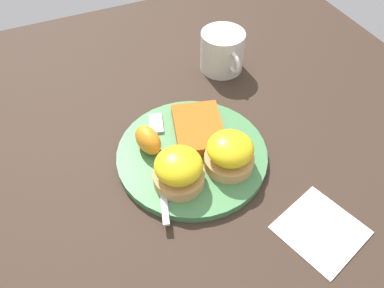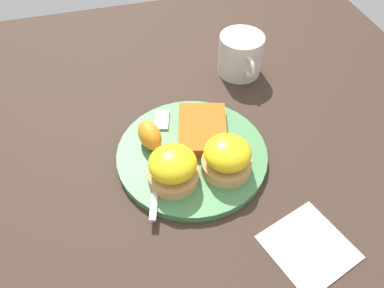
# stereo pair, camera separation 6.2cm
# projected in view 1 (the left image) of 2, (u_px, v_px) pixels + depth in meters

# --- Properties ---
(ground_plane) EXTENTS (1.10, 1.10, 0.00)m
(ground_plane) POSITION_uv_depth(u_px,v_px,m) (192.00, 157.00, 0.65)
(ground_plane) COLOR #38281E
(plate) EXTENTS (0.26, 0.26, 0.01)m
(plate) POSITION_uv_depth(u_px,v_px,m) (192.00, 154.00, 0.64)
(plate) COLOR #47844C
(plate) RESTS_ON ground_plane
(sandwich_benedict_left) EXTENTS (0.08, 0.08, 0.06)m
(sandwich_benedict_left) POSITION_uv_depth(u_px,v_px,m) (179.00, 170.00, 0.57)
(sandwich_benedict_left) COLOR tan
(sandwich_benedict_left) RESTS_ON plate
(sandwich_benedict_right) EXTENTS (0.08, 0.08, 0.06)m
(sandwich_benedict_right) POSITION_uv_depth(u_px,v_px,m) (230.00, 153.00, 0.59)
(sandwich_benedict_right) COLOR tan
(sandwich_benedict_right) RESTS_ON plate
(hashbrown_patty) EXTENTS (0.13, 0.11, 0.02)m
(hashbrown_patty) POSITION_uv_depth(u_px,v_px,m) (199.00, 128.00, 0.66)
(hashbrown_patty) COLOR #AD5E1A
(hashbrown_patty) RESTS_ON plate
(orange_wedge) EXTENTS (0.07, 0.05, 0.04)m
(orange_wedge) POSITION_uv_depth(u_px,v_px,m) (148.00, 140.00, 0.62)
(orange_wedge) COLOR orange
(orange_wedge) RESTS_ON plate
(fork) EXTENTS (0.23, 0.08, 0.00)m
(fork) POSITION_uv_depth(u_px,v_px,m) (159.00, 156.00, 0.63)
(fork) COLOR silver
(fork) RESTS_ON plate
(cup) EXTENTS (0.12, 0.09, 0.08)m
(cup) POSITION_uv_depth(u_px,v_px,m) (222.00, 51.00, 0.78)
(cup) COLOR silver
(cup) RESTS_ON ground_plane
(napkin) EXTENTS (0.14, 0.14, 0.00)m
(napkin) POSITION_uv_depth(u_px,v_px,m) (321.00, 230.00, 0.55)
(napkin) COLOR white
(napkin) RESTS_ON ground_plane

